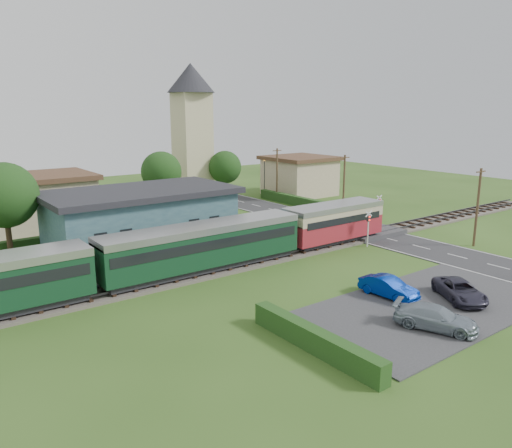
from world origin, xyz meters
TOP-DOWN VIEW (x-y plane):
  - ground at (0.00, 0.00)m, footprint 120.00×120.00m
  - railway_track at (0.00, 2.00)m, footprint 76.00×3.20m
  - road at (10.00, 0.00)m, footprint 6.00×70.00m
  - car_park at (-1.50, -12.00)m, footprint 17.00×9.00m
  - crossing_deck at (10.00, 2.00)m, footprint 6.20×3.40m
  - platform at (-10.00, 5.20)m, footprint 30.00×3.00m
  - equipment_hut at (-18.00, 5.20)m, footprint 2.30×2.30m
  - station_building at (-10.00, 10.99)m, footprint 16.00×9.00m
  - train at (-12.27, 2.00)m, footprint 43.20×2.90m
  - church_tower at (5.00, 28.00)m, footprint 6.00×6.00m
  - house_west at (-15.00, 25.00)m, footprint 10.80×8.80m
  - house_east at (20.00, 24.00)m, footprint 8.80×8.80m
  - hedge_carpark at (-11.00, -12.00)m, footprint 0.80×9.00m
  - hedge_roadside at (14.20, 16.00)m, footprint 0.80×18.00m
  - hedge_station at (-10.00, 15.50)m, footprint 22.00×0.80m
  - tree_a at (-20.00, 14.00)m, footprint 5.20×5.20m
  - tree_b at (-2.00, 23.00)m, footprint 4.60×4.60m
  - tree_c at (8.00, 25.00)m, footprint 4.20×4.20m
  - utility_pole_b at (14.20, -6.00)m, footprint 1.40×0.22m
  - utility_pole_c at (14.20, 10.00)m, footprint 1.40×0.22m
  - utility_pole_d at (14.20, 22.00)m, footprint 1.40×0.22m
  - crossing_signal_near at (6.40, -0.41)m, footprint 0.84×0.28m
  - crossing_signal_far at (13.60, 4.39)m, footprint 0.84×0.28m
  - streetlamp_east at (16.00, 27.00)m, footprint 0.30×0.30m
  - car_on_road at (9.46, 10.24)m, footprint 3.69×2.58m
  - car_park_blue at (-2.09, -9.50)m, footprint 1.60×4.05m
  - car_park_silver at (-3.92, -14.21)m, footprint 3.51×4.88m
  - car_park_dark at (1.16, -12.57)m, footprint 4.06×4.86m
  - pedestrian_near at (-2.95, 5.40)m, footprint 0.68×0.48m
  - pedestrian_far at (-14.46, 4.57)m, footprint 0.79×0.91m

SIDE VIEW (x-z plane):
  - ground at x=0.00m, z-range 0.00..0.00m
  - road at x=10.00m, z-range 0.00..0.05m
  - car_park at x=-1.50m, z-range 0.00..0.08m
  - railway_track at x=0.00m, z-range -0.13..0.36m
  - crossing_deck at x=10.00m, z-range 0.00..0.45m
  - platform at x=-10.00m, z-range 0.00..0.45m
  - hedge_carpark at x=-11.00m, z-range 0.00..1.20m
  - hedge_roadside at x=14.20m, z-range 0.00..1.20m
  - car_on_road at x=9.46m, z-range 0.05..1.22m
  - hedge_station at x=-10.00m, z-range 0.00..1.30m
  - car_park_dark at x=1.16m, z-range 0.08..1.32m
  - car_park_silver at x=-3.92m, z-range 0.08..1.39m
  - car_park_blue at x=-2.09m, z-range 0.08..1.39m
  - pedestrian_far at x=-14.46m, z-range 0.45..2.06m
  - pedestrian_near at x=-2.95m, z-range 0.45..2.21m
  - equipment_hut at x=-18.00m, z-range 0.47..3.02m
  - crossing_signal_near at x=6.40m, z-range 0.50..3.78m
  - crossing_signal_far at x=13.60m, z-range 0.50..3.78m
  - train at x=-12.27m, z-range 0.48..3.88m
  - station_building at x=-10.00m, z-range 0.04..5.34m
  - house_west at x=-15.00m, z-range 0.04..5.54m
  - house_east at x=20.00m, z-range 0.05..5.55m
  - streetlamp_east at x=16.00m, z-range 0.46..5.62m
  - utility_pole_b at x=14.20m, z-range 0.13..7.13m
  - utility_pole_c at x=14.20m, z-range 0.13..7.13m
  - utility_pole_d at x=14.20m, z-range 0.13..7.13m
  - tree_c at x=8.00m, z-range 1.26..8.04m
  - tree_b at x=-2.00m, z-range 1.35..8.69m
  - tree_a at x=-20.00m, z-range 1.38..9.38m
  - church_tower at x=5.00m, z-range 1.43..19.03m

